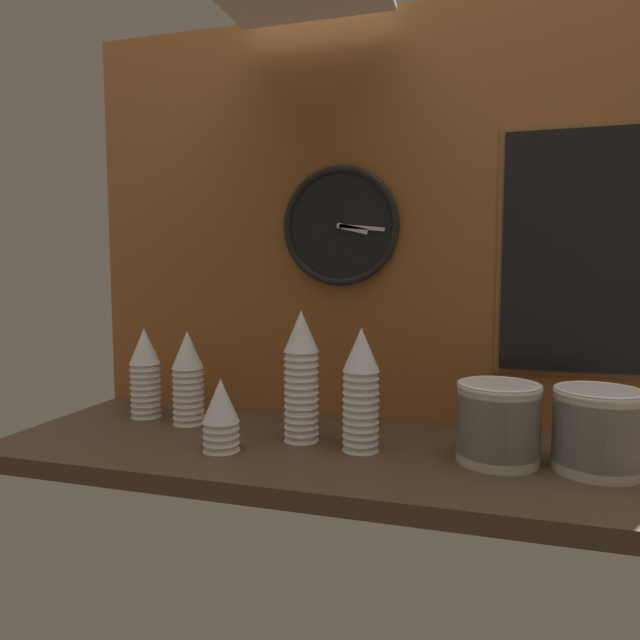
{
  "coord_description": "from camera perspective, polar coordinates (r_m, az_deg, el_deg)",
  "views": [
    {
      "loc": [
        0.29,
        -1.22,
        0.4
      ],
      "look_at": [
        -0.08,
        0.04,
        0.28
      ],
      "focal_mm": 32.0,
      "sensor_mm": 36.0,
      "label": 1
    }
  ],
  "objects": [
    {
      "name": "cup_stack_far_left",
      "position": [
        1.6,
        -17.08,
        -5.05
      ],
      "size": [
        0.08,
        0.08,
        0.24
      ],
      "color": "white",
      "rests_on": "ground_plane"
    },
    {
      "name": "bowl_stack_right",
      "position": [
        1.24,
        17.38,
        -9.61
      ],
      "size": [
        0.17,
        0.17,
        0.17
      ],
      "color": "beige",
      "rests_on": "ground_plane"
    },
    {
      "name": "cup_stack_center_left",
      "position": [
        1.28,
        -9.88,
        -9.32
      ],
      "size": [
        0.08,
        0.08,
        0.16
      ],
      "color": "white",
      "rests_on": "ground_plane"
    },
    {
      "name": "bowl_stack_far_right",
      "position": [
        1.26,
        26.03,
        -9.73
      ],
      "size": [
        0.17,
        0.17,
        0.17
      ],
      "color": "beige",
      "rests_on": "ground_plane"
    },
    {
      "name": "cup_stack_center_right",
      "position": [
        1.25,
        4.12,
        -6.94
      ],
      "size": [
        0.08,
        0.08,
        0.27
      ],
      "color": "white",
      "rests_on": "ground_plane"
    },
    {
      "name": "cup_stack_center",
      "position": [
        1.32,
        -1.88,
        -5.61
      ],
      "size": [
        0.08,
        0.08,
        0.3
      ],
      "color": "white",
      "rests_on": "ground_plane"
    },
    {
      "name": "wall_tiled_back",
      "position": [
        1.51,
        5.44,
        9.99
      ],
      "size": [
        1.6,
        0.03,
        1.05
      ],
      "color": "#A3602D",
      "rests_on": "ground_plane"
    },
    {
      "name": "wall_clock",
      "position": [
        1.5,
        2.06,
        9.37
      ],
      "size": [
        0.31,
        0.03,
        0.31
      ],
      "color": "black"
    },
    {
      "name": "cup_stack_left",
      "position": [
        1.5,
        -13.06,
        -5.63
      ],
      "size": [
        0.08,
        0.08,
        0.24
      ],
      "color": "white",
      "rests_on": "ground_plane"
    },
    {
      "name": "menu_board",
      "position": [
        1.48,
        26.13,
        6.13
      ],
      "size": [
        0.45,
        0.01,
        0.59
      ],
      "color": "olive"
    },
    {
      "name": "ground_plane",
      "position": [
        1.32,
        2.97,
        -13.29
      ],
      "size": [
        1.6,
        0.56,
        0.04
      ],
      "primitive_type": "cube",
      "color": "#4C3826"
    }
  ]
}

